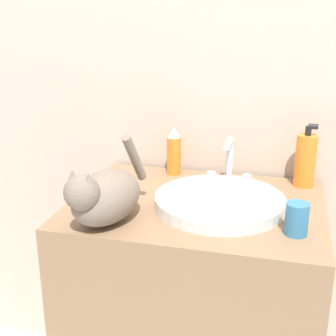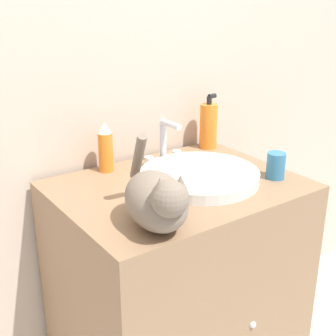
% 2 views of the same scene
% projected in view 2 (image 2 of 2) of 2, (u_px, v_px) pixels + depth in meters
% --- Properties ---
extents(wall_back, '(6.00, 0.05, 2.50)m').
position_uv_depth(wall_back, '(121.00, 54.00, 1.63)').
color(wall_back, '#C6B29E').
rests_on(wall_back, ground_plane).
extents(vanity_cabinet, '(0.77, 0.60, 0.88)m').
position_uv_depth(vanity_cabinet, '(177.00, 298.00, 1.66)').
color(vanity_cabinet, '#8C6B4C').
rests_on(vanity_cabinet, ground_plane).
extents(sink_basin, '(0.39, 0.39, 0.04)m').
position_uv_depth(sink_basin, '(200.00, 176.00, 1.52)').
color(sink_basin, silver).
rests_on(sink_basin, vanity_cabinet).
extents(faucet, '(0.15, 0.11, 0.17)m').
position_uv_depth(faucet, '(165.00, 144.00, 1.65)').
color(faucet, silver).
rests_on(faucet, vanity_cabinet).
extents(cat, '(0.21, 0.35, 0.23)m').
position_uv_depth(cat, '(157.00, 199.00, 1.20)').
color(cat, '#7A6B5B').
rests_on(cat, vanity_cabinet).
extents(soap_bottle, '(0.07, 0.07, 0.21)m').
position_uv_depth(soap_bottle, '(208.00, 125.00, 1.82)').
color(soap_bottle, orange).
rests_on(soap_bottle, vanity_cabinet).
extents(spray_bottle, '(0.05, 0.05, 0.17)m').
position_uv_depth(spray_bottle, '(106.00, 148.00, 1.58)').
color(spray_bottle, orange).
rests_on(spray_bottle, vanity_cabinet).
extents(cup, '(0.06, 0.06, 0.09)m').
position_uv_depth(cup, '(276.00, 166.00, 1.54)').
color(cup, teal).
rests_on(cup, vanity_cabinet).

